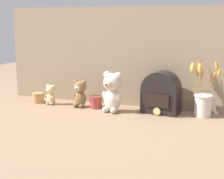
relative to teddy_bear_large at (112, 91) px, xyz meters
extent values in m
plane|color=#8E7056|center=(-0.01, 0.01, -0.12)|extent=(4.00, 4.00, 0.00)
cube|color=gray|center=(-0.01, 0.18, 0.18)|extent=(1.54, 0.02, 0.60)
ellipsoid|color=beige|center=(0.00, 0.00, -0.05)|extent=(0.11, 0.10, 0.14)
sphere|color=beige|center=(0.00, 0.00, 0.05)|extent=(0.10, 0.10, 0.10)
sphere|color=#D1B289|center=(-0.01, -0.03, 0.04)|extent=(0.05, 0.05, 0.05)
sphere|color=black|center=(-0.01, -0.06, 0.05)|extent=(0.01, 0.01, 0.01)
sphere|color=beige|center=(0.04, 0.00, 0.09)|extent=(0.04, 0.04, 0.04)
sphere|color=beige|center=(-0.04, 0.01, 0.09)|extent=(0.04, 0.04, 0.04)
ellipsoid|color=beige|center=(0.05, -0.01, -0.03)|extent=(0.04, 0.05, 0.06)
ellipsoid|color=beige|center=(-0.05, 0.00, -0.03)|extent=(0.04, 0.05, 0.06)
ellipsoid|color=beige|center=(0.02, -0.03, -0.11)|extent=(0.04, 0.06, 0.03)
ellipsoid|color=beige|center=(-0.03, -0.02, -0.11)|extent=(0.04, 0.06, 0.03)
ellipsoid|color=olive|center=(-0.22, 0.03, -0.07)|extent=(0.08, 0.06, 0.10)
sphere|color=olive|center=(-0.22, 0.03, 0.00)|extent=(0.07, 0.07, 0.07)
sphere|color=#D1B289|center=(-0.22, 0.01, 0.00)|extent=(0.04, 0.04, 0.04)
sphere|color=black|center=(-0.23, -0.01, 0.00)|extent=(0.01, 0.01, 0.01)
sphere|color=olive|center=(-0.19, 0.03, 0.03)|extent=(0.03, 0.03, 0.03)
sphere|color=olive|center=(-0.25, 0.04, 0.03)|extent=(0.03, 0.03, 0.03)
ellipsoid|color=olive|center=(-0.19, 0.03, -0.06)|extent=(0.02, 0.03, 0.04)
ellipsoid|color=olive|center=(-0.26, 0.03, -0.06)|extent=(0.02, 0.03, 0.04)
ellipsoid|color=olive|center=(-0.20, 0.01, -0.11)|extent=(0.03, 0.04, 0.02)
ellipsoid|color=olive|center=(-0.24, 0.01, -0.11)|extent=(0.03, 0.04, 0.02)
ellipsoid|color=#DBBC84|center=(-0.42, 0.03, -0.09)|extent=(0.06, 0.05, 0.07)
sphere|color=#DBBC84|center=(-0.42, 0.03, -0.03)|extent=(0.06, 0.06, 0.06)
sphere|color=beige|center=(-0.43, 0.01, -0.03)|extent=(0.03, 0.03, 0.03)
sphere|color=black|center=(-0.43, 0.00, -0.03)|extent=(0.01, 0.01, 0.01)
sphere|color=#DBBC84|center=(-0.40, 0.02, -0.01)|extent=(0.02, 0.02, 0.02)
sphere|color=#DBBC84|center=(-0.44, 0.03, -0.01)|extent=(0.02, 0.02, 0.02)
ellipsoid|color=#DBBC84|center=(-0.40, 0.02, -0.07)|extent=(0.02, 0.03, 0.03)
ellipsoid|color=#DBBC84|center=(-0.45, 0.03, -0.07)|extent=(0.02, 0.03, 0.03)
ellipsoid|color=#DBBC84|center=(-0.41, 0.01, -0.11)|extent=(0.02, 0.03, 0.02)
ellipsoid|color=#DBBC84|center=(-0.44, 0.01, -0.11)|extent=(0.02, 0.03, 0.02)
cylinder|color=silver|center=(0.50, 0.09, -0.06)|extent=(0.09, 0.09, 0.12)
torus|color=silver|center=(0.50, 0.09, -0.01)|extent=(0.10, 0.10, 0.01)
cylinder|color=#9E7542|center=(0.47, 0.12, 0.08)|extent=(0.04, 0.03, 0.16)
ellipsoid|color=#C65B28|center=(0.46, 0.14, 0.16)|extent=(0.03, 0.03, 0.04)
cylinder|color=#9E7542|center=(0.53, 0.12, 0.05)|extent=(0.04, 0.04, 0.10)
ellipsoid|color=orange|center=(0.55, 0.14, 0.10)|extent=(0.03, 0.03, 0.04)
cylinder|color=#9E7542|center=(0.46, 0.10, 0.07)|extent=(0.02, 0.06, 0.15)
ellipsoid|color=gold|center=(0.43, 0.11, 0.14)|extent=(0.04, 0.05, 0.06)
cylinder|color=#9E7542|center=(0.48, 0.12, 0.06)|extent=(0.04, 0.03, 0.13)
ellipsoid|color=gold|center=(0.46, 0.14, 0.13)|extent=(0.05, 0.05, 0.06)
cylinder|color=#9E7542|center=(0.54, 0.06, 0.08)|extent=(0.04, 0.05, 0.17)
ellipsoid|color=gold|center=(0.57, 0.05, 0.16)|extent=(0.04, 0.04, 0.06)
cylinder|color=#9E7542|center=(0.48, 0.08, 0.07)|extent=(0.01, 0.02, 0.15)
ellipsoid|color=gold|center=(0.48, 0.08, 0.14)|extent=(0.04, 0.04, 0.06)
cylinder|color=#9E7542|center=(0.55, 0.09, 0.06)|extent=(0.01, 0.06, 0.12)
ellipsoid|color=gold|center=(0.58, 0.09, 0.12)|extent=(0.02, 0.04, 0.05)
cube|color=black|center=(0.27, 0.07, -0.05)|extent=(0.22, 0.13, 0.14)
cylinder|color=black|center=(0.27, 0.07, 0.01)|extent=(0.22, 0.13, 0.21)
cube|color=black|center=(0.26, 0.02, -0.04)|extent=(0.13, 0.02, 0.07)
cylinder|color=#D6BC7A|center=(0.26, 0.02, -0.10)|extent=(0.04, 0.01, 0.04)
cylinder|color=tan|center=(-0.52, 0.04, -0.10)|extent=(0.07, 0.07, 0.05)
cylinder|color=tan|center=(-0.52, 0.04, -0.06)|extent=(0.08, 0.08, 0.01)
cylinder|color=#993D33|center=(-0.12, 0.05, -0.09)|extent=(0.07, 0.07, 0.06)
cylinder|color=#993D33|center=(-0.12, 0.05, -0.06)|extent=(0.08, 0.08, 0.01)
camera|label=1|loc=(0.69, -1.79, 0.40)|focal=55.00mm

